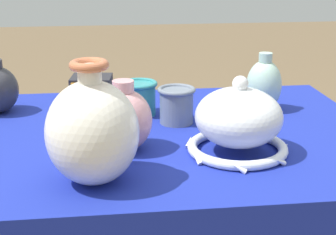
% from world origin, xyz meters
% --- Properties ---
extents(display_table, '(1.12, 0.80, 0.74)m').
position_xyz_m(display_table, '(0.00, -0.01, 0.67)').
color(display_table, olive).
rests_on(display_table, ground_plane).
extents(vase_tall_bulbous, '(0.18, 0.18, 0.24)m').
position_xyz_m(vase_tall_bulbous, '(-0.14, -0.27, 0.85)').
color(vase_tall_bulbous, white).
rests_on(vase_tall_bulbous, display_table).
extents(vase_dome_bell, '(0.23, 0.24, 0.18)m').
position_xyz_m(vase_dome_bell, '(0.18, -0.15, 0.81)').
color(vase_dome_bell, white).
rests_on(vase_dome_bell, display_table).
extents(mosaic_tile_box, '(0.13, 0.11, 0.08)m').
position_xyz_m(mosaic_tile_box, '(-0.16, 0.29, 0.78)').
color(mosaic_tile_box, '#232328').
rests_on(mosaic_tile_box, display_table).
extents(cup_wide_slate, '(0.10, 0.10, 0.10)m').
position_xyz_m(cup_wide_slate, '(0.07, 0.07, 0.80)').
color(cup_wide_slate, slate).
rests_on(cup_wide_slate, display_table).
extents(jar_round_celadon, '(0.10, 0.10, 0.16)m').
position_xyz_m(jar_round_celadon, '(0.32, 0.15, 0.82)').
color(jar_round_celadon, '#A8CCB7').
rests_on(jar_round_celadon, display_table).
extents(cup_wide_teal, '(0.10, 0.10, 0.09)m').
position_xyz_m(cup_wide_teal, '(-0.02, 0.15, 0.79)').
color(cup_wide_teal, teal).
rests_on(cup_wide_teal, display_table).
extents(jar_round_rose, '(0.13, 0.13, 0.16)m').
position_xyz_m(jar_round_rose, '(-0.08, -0.10, 0.82)').
color(jar_round_rose, '#D19399').
rests_on(jar_round_rose, display_table).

